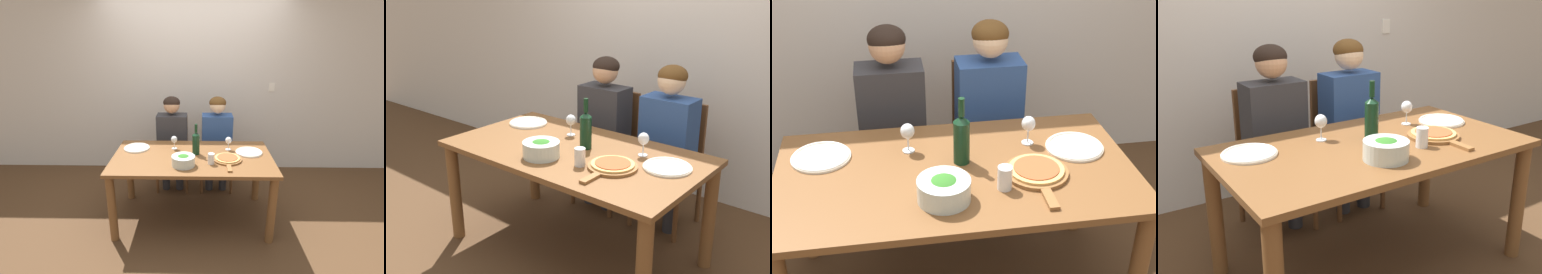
{
  "view_description": "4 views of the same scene",
  "coord_description": "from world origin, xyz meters",
  "views": [
    {
      "loc": [
        0.06,
        -2.91,
        2.03
      ],
      "look_at": [
        -0.01,
        0.12,
        0.93
      ],
      "focal_mm": 28.0,
      "sensor_mm": 36.0,
      "label": 1
    },
    {
      "loc": [
        1.73,
        -2.1,
        1.8
      ],
      "look_at": [
        -0.0,
        0.04,
        0.83
      ],
      "focal_mm": 42.0,
      "sensor_mm": 36.0,
      "label": 2
    },
    {
      "loc": [
        -0.3,
        -2.09,
        2.11
      ],
      "look_at": [
        0.06,
        0.15,
        0.84
      ],
      "focal_mm": 50.0,
      "sensor_mm": 36.0,
      "label": 3
    },
    {
      "loc": [
        -1.38,
        -1.88,
        1.56
      ],
      "look_at": [
        -0.14,
        0.01,
        0.82
      ],
      "focal_mm": 42.0,
      "sensor_mm": 36.0,
      "label": 4
    }
  ],
  "objects": [
    {
      "name": "ground_plane",
      "position": [
        0.0,
        0.0,
        0.0
      ],
      "size": [
        40.0,
        40.0,
        0.0
      ],
      "primitive_type": "plane",
      "color": "#4C331E"
    },
    {
      "name": "back_wall",
      "position": [
        0.0,
        1.36,
        1.35
      ],
      "size": [
        10.0,
        0.06,
        2.7
      ],
      "color": "silver",
      "rests_on": "ground"
    },
    {
      "name": "dining_table",
      "position": [
        0.0,
        0.0,
        0.64
      ],
      "size": [
        1.68,
        0.93,
        0.75
      ],
      "color": "brown",
      "rests_on": "ground"
    },
    {
      "name": "chair_left",
      "position": [
        -0.27,
        0.8,
        0.51
      ],
      "size": [
        0.42,
        0.42,
        0.94
      ],
      "color": "brown",
      "rests_on": "ground"
    },
    {
      "name": "chair_right",
      "position": [
        0.3,
        0.8,
        0.51
      ],
      "size": [
        0.42,
        0.42,
        0.94
      ],
      "color": "brown",
      "rests_on": "ground"
    },
    {
      "name": "person_woman",
      "position": [
        -0.27,
        0.68,
        0.75
      ],
      "size": [
        0.47,
        0.51,
        1.24
      ],
      "color": "#28282D",
      "rests_on": "ground"
    },
    {
      "name": "person_man",
      "position": [
        0.3,
        0.68,
        0.75
      ],
      "size": [
        0.47,
        0.51,
        1.24
      ],
      "color": "#28282D",
      "rests_on": "ground"
    },
    {
      "name": "wine_bottle",
      "position": [
        0.04,
        0.07,
        0.89
      ],
      "size": [
        0.08,
        0.08,
        0.34
      ],
      "color": "black",
      "rests_on": "dining_table"
    },
    {
      "name": "broccoli_bowl",
      "position": [
        -0.08,
        -0.23,
        0.81
      ],
      "size": [
        0.23,
        0.23,
        0.11
      ],
      "color": "silver",
      "rests_on": "dining_table"
    },
    {
      "name": "dinner_plate_left",
      "position": [
        -0.63,
        0.2,
        0.76
      ],
      "size": [
        0.29,
        0.29,
        0.02
      ],
      "color": "silver",
      "rests_on": "dining_table"
    },
    {
      "name": "dinner_plate_right",
      "position": [
        0.62,
        0.1,
        0.76
      ],
      "size": [
        0.29,
        0.29,
        0.02
      ],
      "color": "silver",
      "rests_on": "dining_table"
    },
    {
      "name": "pizza_on_board",
      "position": [
        0.36,
        -0.1,
        0.77
      ],
      "size": [
        0.3,
        0.44,
        0.04
      ],
      "color": "brown",
      "rests_on": "dining_table"
    },
    {
      "name": "wine_glass_left",
      "position": [
        -0.21,
        0.21,
        0.86
      ],
      "size": [
        0.07,
        0.07,
        0.15
      ],
      "color": "silver",
      "rests_on": "dining_table"
    },
    {
      "name": "wine_glass_right",
      "position": [
        0.4,
        0.19,
        0.86
      ],
      "size": [
        0.07,
        0.07,
        0.15
      ],
      "color": "silver",
      "rests_on": "dining_table"
    },
    {
      "name": "water_tumbler",
      "position": [
        0.19,
        -0.18,
        0.81
      ],
      "size": [
        0.07,
        0.07,
        0.11
      ],
      "color": "silver",
      "rests_on": "dining_table"
    }
  ]
}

